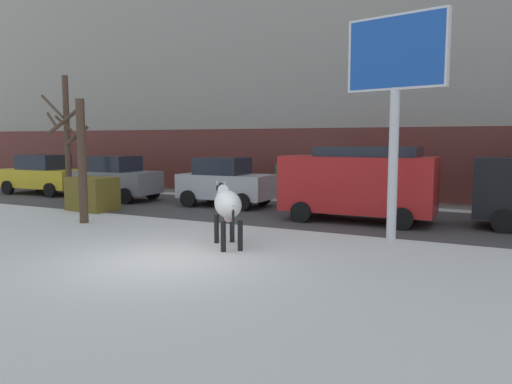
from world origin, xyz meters
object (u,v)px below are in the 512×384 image
object	(u,v)px
car_red_van	(359,182)
pedestrian_by_cars	(204,176)
pedestrian_near_billboard	(280,179)
car_yellow_sedan	(44,175)
car_grey_hatchback	(117,178)
billboard	(396,67)
cow_holstein	(228,205)
car_silver_hatchback	(225,182)
dumpster	(92,194)
bare_tree_left_lot	(66,138)
bare_tree_right_lot	(80,157)

from	to	relation	value
car_red_van	pedestrian_by_cars	xyz separation A→B (m)	(-8.15, 3.87, -0.36)
pedestrian_near_billboard	car_yellow_sedan	bearing A→B (deg)	-165.03
pedestrian_by_cars	car_grey_hatchback	bearing A→B (deg)	-125.89
billboard	car_red_van	bearing A→B (deg)	122.56
cow_holstein	car_grey_hatchback	distance (m)	10.28
billboard	car_grey_hatchback	world-z (taller)	billboard
car_red_van	pedestrian_near_billboard	xyz separation A→B (m)	(-4.36, 3.87, -0.36)
car_silver_hatchback	dumpster	world-z (taller)	car_silver_hatchback
bare_tree_left_lot	dumpster	world-z (taller)	bare_tree_left_lot
car_red_van	car_yellow_sedan	bearing A→B (deg)	176.27
billboard	bare_tree_right_lot	size ratio (longest dim) A/B	1.49
car_silver_hatchback	dumpster	distance (m)	4.83
car_red_van	pedestrian_near_billboard	world-z (taller)	car_red_van
cow_holstein	car_red_van	size ratio (longest dim) A/B	0.37
cow_holstein	car_yellow_sedan	size ratio (longest dim) A/B	0.40
bare_tree_right_lot	bare_tree_left_lot	bearing A→B (deg)	142.79
cow_holstein	car_grey_hatchback	world-z (taller)	car_grey_hatchback
car_silver_hatchback	bare_tree_right_lot	distance (m)	5.66
pedestrian_near_billboard	bare_tree_left_lot	distance (m)	8.67
car_red_van	bare_tree_left_lot	bearing A→B (deg)	-173.87
pedestrian_near_billboard	cow_holstein	bearing A→B (deg)	-73.82
car_yellow_sedan	car_silver_hatchback	xyz separation A→B (m)	(9.68, 0.17, 0.02)
bare_tree_left_lot	bare_tree_right_lot	xyz separation A→B (m)	(3.71, -2.82, -0.61)
bare_tree_right_lot	dumpster	distance (m)	3.01
car_grey_hatchback	car_silver_hatchback	world-z (taller)	same
car_silver_hatchback	bare_tree_left_lot	world-z (taller)	bare_tree_left_lot
car_grey_hatchback	billboard	bearing A→B (deg)	-14.29
pedestrian_by_cars	bare_tree_left_lot	size ratio (longest dim) A/B	0.35
car_yellow_sedan	car_grey_hatchback	xyz separation A→B (m)	(4.70, -0.27, 0.02)
pedestrian_near_billboard	bare_tree_right_lot	size ratio (longest dim) A/B	0.46
dumpster	pedestrian_by_cars	bearing A→B (deg)	80.37
cow_holstein	bare_tree_left_lot	bearing A→B (deg)	158.43
car_yellow_sedan	bare_tree_left_lot	xyz separation A→B (m)	(3.95, -2.19, 1.70)
car_grey_hatchback	car_silver_hatchback	xyz separation A→B (m)	(4.98, 0.44, 0.00)
car_grey_hatchback	car_silver_hatchback	bearing A→B (deg)	5.06
billboard	bare_tree_left_lot	size ratio (longest dim) A/B	1.12
car_silver_hatchback	pedestrian_by_cars	distance (m)	3.83
pedestrian_near_billboard	car_grey_hatchback	bearing A→B (deg)	-152.57
cow_holstein	bare_tree_right_lot	bearing A→B (deg)	171.12
car_grey_hatchback	pedestrian_by_cars	bearing A→B (deg)	54.11
car_red_van	bare_tree_left_lot	xyz separation A→B (m)	(-11.18, -1.20, 1.36)
car_grey_hatchback	bare_tree_right_lot	xyz separation A→B (m)	(2.97, -4.73, 1.07)
billboard	bare_tree_left_lot	bearing A→B (deg)	174.94
car_grey_hatchback	pedestrian_near_billboard	bearing A→B (deg)	27.43
car_silver_hatchback	cow_holstein	bearing A→B (deg)	-59.07
cow_holstein	bare_tree_left_lot	world-z (taller)	bare_tree_left_lot
car_silver_hatchback	bare_tree_right_lot	bearing A→B (deg)	-111.31
car_grey_hatchback	bare_tree_left_lot	size ratio (longest dim) A/B	0.71
cow_holstein	pedestrian_near_billboard	world-z (taller)	pedestrian_near_billboard
cow_holstein	dumpster	bearing A→B (deg)	158.01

